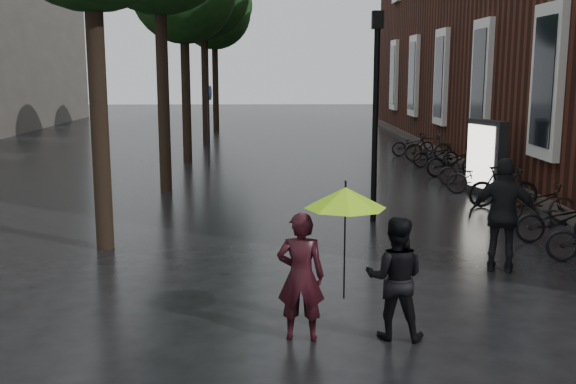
{
  "coord_description": "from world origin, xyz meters",
  "views": [
    {
      "loc": [
        -0.98,
        -5.22,
        3.28
      ],
      "look_at": [
        -0.74,
        5.43,
        1.34
      ],
      "focal_mm": 42.0,
      "sensor_mm": 36.0,
      "label": 1
    }
  ],
  "objects_px": {
    "person_burgundy": "(301,276)",
    "person_black": "(395,278)",
    "pedestrian_walking": "(504,215)",
    "ad_lightbox": "(486,158)",
    "parked_bicycles": "(481,177)",
    "lamp_post": "(376,96)"
  },
  "relations": [
    {
      "from": "person_burgundy",
      "to": "person_black",
      "type": "distance_m",
      "value": 1.16
    },
    {
      "from": "person_black",
      "to": "pedestrian_walking",
      "type": "height_order",
      "value": "pedestrian_walking"
    },
    {
      "from": "ad_lightbox",
      "to": "parked_bicycles",
      "type": "bearing_deg",
      "value": 73.36
    },
    {
      "from": "person_burgundy",
      "to": "lamp_post",
      "type": "xyz_separation_m",
      "value": [
        1.86,
        6.5,
        1.92
      ]
    },
    {
      "from": "parked_bicycles",
      "to": "ad_lightbox",
      "type": "bearing_deg",
      "value": -87.87
    },
    {
      "from": "person_burgundy",
      "to": "parked_bicycles",
      "type": "distance_m",
      "value": 11.05
    },
    {
      "from": "parked_bicycles",
      "to": "ad_lightbox",
      "type": "relative_size",
      "value": 8.66
    },
    {
      "from": "person_burgundy",
      "to": "person_black",
      "type": "height_order",
      "value": "person_burgundy"
    },
    {
      "from": "person_black",
      "to": "ad_lightbox",
      "type": "bearing_deg",
      "value": -101.61
    },
    {
      "from": "person_black",
      "to": "lamp_post",
      "type": "bearing_deg",
      "value": -84.44
    },
    {
      "from": "person_burgundy",
      "to": "person_black",
      "type": "xyz_separation_m",
      "value": [
        1.16,
        0.02,
        -0.04
      ]
    },
    {
      "from": "pedestrian_walking",
      "to": "parked_bicycles",
      "type": "xyz_separation_m",
      "value": [
        1.79,
        6.97,
        -0.49
      ]
    },
    {
      "from": "pedestrian_walking",
      "to": "person_black",
      "type": "bearing_deg",
      "value": 70.0
    },
    {
      "from": "person_burgundy",
      "to": "person_black",
      "type": "bearing_deg",
      "value": -173.3
    },
    {
      "from": "person_burgundy",
      "to": "pedestrian_walking",
      "type": "xyz_separation_m",
      "value": [
        3.43,
        2.76,
        0.14
      ]
    },
    {
      "from": "person_black",
      "to": "pedestrian_walking",
      "type": "relative_size",
      "value": 0.81
    },
    {
      "from": "person_burgundy",
      "to": "pedestrian_walking",
      "type": "distance_m",
      "value": 4.41
    },
    {
      "from": "person_burgundy",
      "to": "person_black",
      "type": "relative_size",
      "value": 1.05
    },
    {
      "from": "pedestrian_walking",
      "to": "ad_lightbox",
      "type": "xyz_separation_m",
      "value": [
        1.8,
        6.68,
        0.06
      ]
    },
    {
      "from": "person_black",
      "to": "parked_bicycles",
      "type": "relative_size",
      "value": 0.09
    },
    {
      "from": "person_black",
      "to": "lamp_post",
      "type": "xyz_separation_m",
      "value": [
        0.7,
        6.48,
        1.96
      ]
    },
    {
      "from": "person_burgundy",
      "to": "lamp_post",
      "type": "relative_size",
      "value": 0.36
    }
  ]
}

